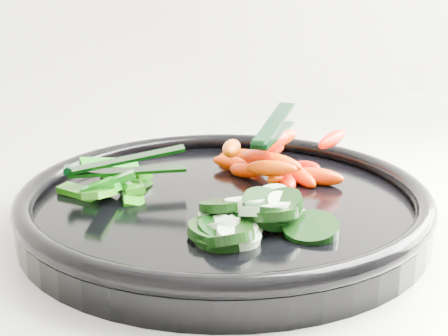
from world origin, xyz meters
TOP-DOWN VIEW (x-y plane):
  - veggie_tray at (0.34, 1.69)m, footprint 0.46×0.46m
  - cucumber_pile at (0.32, 1.62)m, footprint 0.13×0.12m
  - carrot_pile at (0.42, 1.71)m, footprint 0.15×0.15m
  - pepper_pile at (0.27, 1.77)m, footprint 0.10×0.11m
  - tong_carrot at (0.42, 1.71)m, footprint 0.10×0.08m
  - tong_pepper at (0.28, 1.76)m, footprint 0.11×0.06m

SIDE VIEW (x-z plane):
  - veggie_tray at x=0.34m, z-range 0.93..0.97m
  - pepper_pile at x=0.27m, z-range 0.94..0.98m
  - cucumber_pile at x=0.32m, z-range 0.94..0.98m
  - carrot_pile at x=0.42m, z-range 0.95..1.00m
  - tong_pepper at x=0.28m, z-range 0.97..0.99m
  - tong_carrot at x=0.42m, z-range 0.99..1.02m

